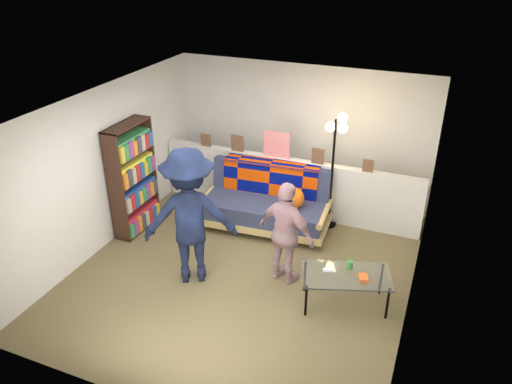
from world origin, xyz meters
TOP-DOWN VIEW (x-y plane):
  - ground at (0.00, 0.00)m, footprint 5.00×5.00m
  - room_shell at (0.00, 0.47)m, footprint 4.60×5.05m
  - half_wall_ledge at (0.00, 1.80)m, footprint 4.45×0.15m
  - ledge_decor at (-0.23, 1.78)m, footprint 2.97×0.02m
  - futon_sofa at (-0.16, 1.25)m, footprint 2.13×1.14m
  - bookshelf at (-2.08, 0.40)m, footprint 0.30×0.89m
  - coffee_table at (1.48, -0.21)m, footprint 1.25×0.94m
  - floor_lamp at (0.80, 1.68)m, footprint 0.38×0.35m
  - person_left at (-0.60, -0.43)m, footprint 1.43×1.22m
  - person_right at (0.60, -0.01)m, footprint 0.93×0.61m

SIDE VIEW (x-z plane):
  - ground at x=0.00m, z-range 0.00..0.00m
  - futon_sofa at x=-0.16m, z-range -0.03..0.86m
  - coffee_table at x=1.48m, z-range 0.15..0.72m
  - half_wall_ledge at x=0.00m, z-range 0.00..1.00m
  - person_right at x=0.60m, z-range 0.00..1.48m
  - bookshelf at x=-2.08m, z-range -0.06..1.72m
  - person_left at x=-0.60m, z-range 0.00..1.92m
  - ledge_decor at x=-0.23m, z-range 0.95..1.40m
  - floor_lamp at x=0.80m, z-range 0.40..2.29m
  - room_shell at x=0.00m, z-range 0.45..2.90m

